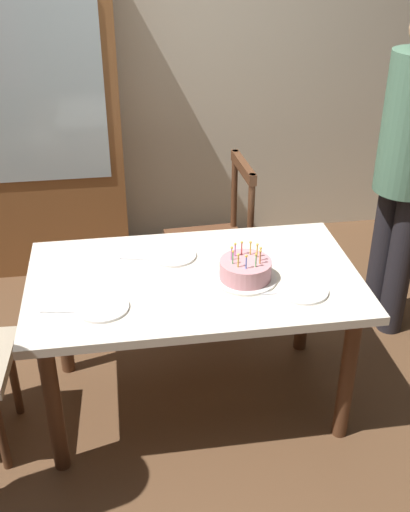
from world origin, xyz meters
name	(u,v)px	position (x,y,z in m)	size (l,w,h in m)	color
ground	(195,399)	(0.00, 0.00, 0.00)	(6.40, 6.40, 0.00)	brown
back_wall	(155,55)	(0.00, 1.85, 1.30)	(6.40, 0.10, 2.60)	beige
dining_table	(194,294)	(0.00, 0.00, 0.63)	(1.47, 0.86, 0.72)	silver
birthday_cake	(245,271)	(0.22, -0.06, 0.77)	(0.28, 0.28, 0.16)	silver
plate_near_celebrant	(102,307)	(-0.40, -0.19, 0.73)	(0.22, 0.22, 0.01)	white
plate_far_side	(173,255)	(-0.07, 0.19, 0.73)	(0.22, 0.22, 0.01)	white
plate_near_guest	(303,290)	(0.44, -0.19, 0.73)	(0.22, 0.22, 0.01)	white
fork_near_celebrant	(62,312)	(-0.56, -0.19, 0.72)	(0.18, 0.02, 0.01)	silver
fork_far_side	(139,259)	(-0.23, 0.19, 0.72)	(0.18, 0.02, 0.01)	silver
fork_near_guest	(266,294)	(0.28, -0.19, 0.72)	(0.18, 0.02, 0.01)	silver
chair_spindle_back	(212,245)	(0.21, 0.75, 0.46)	(0.46, 0.46, 0.95)	#56331E
person_guest	(408,162)	(1.18, 0.49, 1.01)	(0.32, 0.32, 1.76)	#262328
china_cabinet	(32,126)	(-0.81, 1.56, 0.95)	(1.10, 0.45, 1.90)	brown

